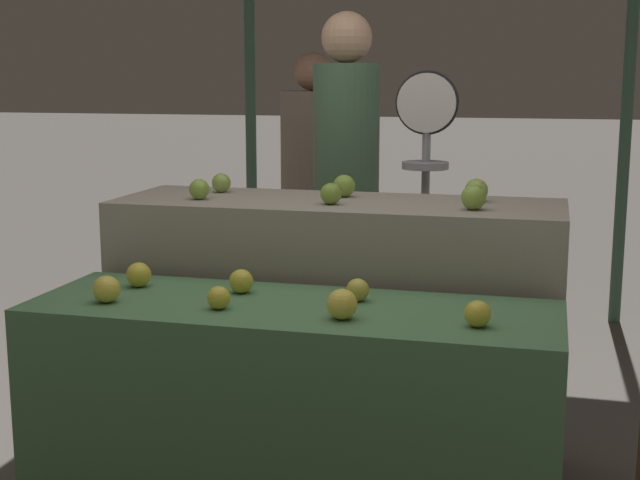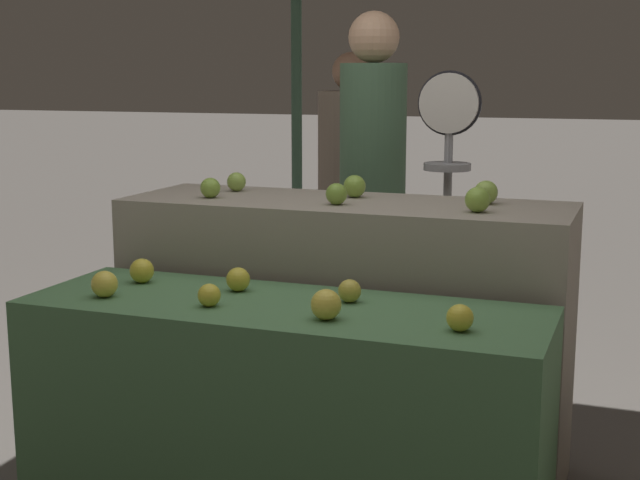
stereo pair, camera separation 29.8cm
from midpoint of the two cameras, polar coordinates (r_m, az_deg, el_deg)
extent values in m
cylinder|color=#33513D|center=(5.89, -0.05, 8.21)|extent=(0.07, 0.07, 2.50)
cube|color=#4C7A4C|center=(2.86, 0.67, -11.86)|extent=(1.63, 0.55, 0.79)
cube|color=gray|center=(3.36, 4.15, -6.27)|extent=(1.63, 0.55, 1.03)
sphere|color=yellow|center=(2.86, -10.77, -2.82)|extent=(0.08, 0.08, 0.08)
sphere|color=gold|center=(2.71, -4.00, -3.58)|extent=(0.07, 0.07, 0.07)
sphere|color=yellow|center=(2.56, 3.73, -4.19)|extent=(0.09, 0.09, 0.09)
sphere|color=gold|center=(2.50, 12.35, -4.93)|extent=(0.08, 0.08, 0.08)
sphere|color=gold|center=(3.04, -8.61, -1.99)|extent=(0.08, 0.08, 0.08)
sphere|color=gold|center=(2.89, -2.34, -2.57)|extent=(0.08, 0.08, 0.08)
sphere|color=gold|center=(2.76, 5.00, -3.30)|extent=(0.07, 0.07, 0.07)
sphere|color=#84AD3D|center=(3.33, -4.51, 3.33)|extent=(0.08, 0.08, 0.08)
sphere|color=#7AA338|center=(3.15, 3.70, 2.95)|extent=(0.08, 0.08, 0.08)
sphere|color=#84AD3D|center=(3.04, 12.84, 2.52)|extent=(0.09, 0.09, 0.09)
sphere|color=#8EB247|center=(3.52, -2.97, 3.73)|extent=(0.07, 0.07, 0.07)
sphere|color=#84AD3D|center=(3.34, 4.86, 3.43)|extent=(0.08, 0.08, 0.08)
sphere|color=#8EB247|center=(3.24, 13.19, 2.97)|extent=(0.08, 0.08, 0.08)
cylinder|color=#99999E|center=(3.92, 10.22, -1.28)|extent=(0.04, 0.04, 1.40)
cylinder|color=black|center=(3.83, 10.54, 8.60)|extent=(0.27, 0.01, 0.27)
cylinder|color=silver|center=(3.82, 10.50, 8.60)|extent=(0.25, 0.02, 0.25)
cylinder|color=#99999E|center=(3.83, 10.40, 5.68)|extent=(0.01, 0.01, 0.14)
cylinder|color=#99999E|center=(3.83, 10.37, 4.63)|extent=(0.20, 0.20, 0.03)
cube|color=#2D2D38|center=(4.27, 5.29, -4.10)|extent=(0.25, 0.17, 0.82)
cylinder|color=#476B4C|center=(4.15, 5.47, 6.25)|extent=(0.35, 0.35, 0.72)
sphere|color=tan|center=(4.14, 5.59, 12.81)|extent=(0.23, 0.23, 0.23)
cube|color=#2D2D38|center=(5.12, 3.59, -2.06)|extent=(0.32, 0.26, 0.75)
cylinder|color=#756656|center=(5.01, 3.68, 5.78)|extent=(0.48, 0.48, 0.65)
sphere|color=#936B51|center=(5.00, 3.74, 10.72)|extent=(0.21, 0.21, 0.21)
camera|label=1|loc=(0.15, -87.14, 0.53)|focal=50.00mm
camera|label=2|loc=(0.15, 92.86, -0.53)|focal=50.00mm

